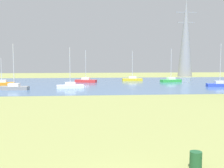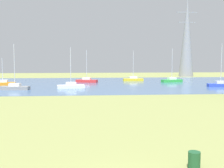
# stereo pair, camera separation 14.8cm
# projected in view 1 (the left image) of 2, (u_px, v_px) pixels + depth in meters

# --- Properties ---
(ground_plane) EXTENTS (160.00, 160.00, 0.00)m
(ground_plane) POSITION_uv_depth(u_px,v_px,m) (101.00, 104.00, 31.88)
(ground_plane) COLOR #8C9351
(litter_bin) EXTENTS (0.56, 0.56, 0.80)m
(litter_bin) POSITION_uv_depth(u_px,v_px,m) (196.00, 160.00, 12.90)
(litter_bin) COLOR #1E512D
(litter_bin) RESTS_ON ground
(water_surface) EXTENTS (140.00, 40.00, 0.02)m
(water_surface) POSITION_uv_depth(u_px,v_px,m) (94.00, 84.00, 59.65)
(water_surface) COLOR #486B99
(water_surface) RESTS_ON ground
(sailboat_green) EXTENTS (5.02, 2.58, 7.62)m
(sailboat_green) POSITION_uv_depth(u_px,v_px,m) (171.00, 80.00, 63.81)
(sailboat_green) COLOR green
(sailboat_green) RESTS_ON water_surface
(sailboat_blue) EXTENTS (4.94, 2.02, 8.08)m
(sailboat_blue) POSITION_uv_depth(u_px,v_px,m) (220.00, 84.00, 52.68)
(sailboat_blue) COLOR blue
(sailboat_blue) RESTS_ON water_surface
(sailboat_orange) EXTENTS (4.88, 1.80, 5.44)m
(sailboat_orange) POSITION_uv_depth(u_px,v_px,m) (2.00, 83.00, 55.47)
(sailboat_orange) COLOR orange
(sailboat_orange) RESTS_ON water_surface
(sailboat_yellow) EXTENTS (4.80, 1.51, 7.25)m
(sailboat_yellow) POSITION_uv_depth(u_px,v_px,m) (132.00, 79.00, 67.26)
(sailboat_yellow) COLOR yellow
(sailboat_yellow) RESTS_ON water_surface
(sailboat_gray) EXTENTS (4.95, 2.09, 7.72)m
(sailboat_gray) POSITION_uv_depth(u_px,v_px,m) (14.00, 87.00, 47.13)
(sailboat_gray) COLOR gray
(sailboat_gray) RESTS_ON water_surface
(sailboat_red) EXTENTS (5.03, 2.95, 7.27)m
(sailboat_red) POSITION_uv_depth(u_px,v_px,m) (86.00, 80.00, 62.91)
(sailboat_red) COLOR red
(sailboat_red) RESTS_ON water_surface
(sailboat_white) EXTENTS (4.97, 2.23, 7.26)m
(sailboat_white) POSITION_uv_depth(u_px,v_px,m) (70.00, 86.00, 49.76)
(sailboat_white) COLOR white
(sailboat_white) RESTS_ON water_surface
(electricity_pylon) EXTENTS (6.40, 4.40, 24.32)m
(electricity_pylon) POSITION_uv_depth(u_px,v_px,m) (186.00, 37.00, 85.28)
(electricity_pylon) COLOR gray
(electricity_pylon) RESTS_ON ground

